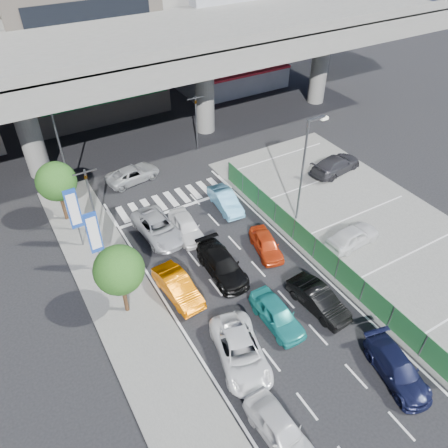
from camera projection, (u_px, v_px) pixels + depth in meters
ground at (264, 310)px, 25.79m from camera, size 120.00×120.00×0.00m
parking_lot at (374, 231)px, 31.43m from camera, size 12.00×28.00×0.06m
sidewalk_left at (128, 310)px, 25.69m from camera, size 4.00×30.00×0.12m
fence_run at (324, 257)px, 27.98m from camera, size 0.16×22.00×1.80m
expressway at (115, 54)px, 35.04m from camera, size 64.00×14.00×10.75m
building_center at (80, 36)px, 43.20m from camera, size 14.00×10.90×15.00m
building_east at (224, 31)px, 49.75m from camera, size 12.00×10.90×12.00m
traffic_light_left at (88, 186)px, 28.93m from camera, size 1.60×1.24×5.20m
traffic_light_right at (196, 110)px, 38.22m from camera, size 1.60×1.24×5.20m
street_lamp_right at (305, 163)px, 29.63m from camera, size 1.65×0.22×8.00m
street_lamp_left at (60, 138)px, 32.38m from camera, size 1.65×0.22×8.00m
signboard_near at (94, 235)px, 26.40m from camera, size 0.80×0.14×4.70m
signboard_far at (74, 211)px, 28.26m from camera, size 0.80×0.14×4.70m
tree_near at (119, 270)px, 23.60m from camera, size 2.80×2.80×4.80m
tree_far at (56, 182)px, 30.33m from camera, size 2.80×2.80×4.80m
van_white_back_left at (280, 429)px, 19.59m from camera, size 1.83×4.13×1.38m
minivan_navy_back at (397, 369)px, 22.02m from camera, size 2.62×4.58×1.25m
sedan_white_mid_left at (241, 352)px, 22.74m from camera, size 3.41×5.37×1.38m
taxi_teal_mid at (277, 314)px, 24.65m from camera, size 1.69×4.07×1.38m
hatch_black_mid_right at (318, 300)px, 25.50m from camera, size 1.84×4.30×1.38m
taxi_orange_left at (178, 287)px, 26.29m from camera, size 1.81×4.30×1.38m
sedan_black_mid at (222, 265)px, 27.76m from camera, size 2.15×4.84×1.38m
taxi_orange_right at (266, 244)px, 29.39m from camera, size 2.26×3.89×1.24m
wagon_silver_front_left at (158, 228)px, 30.65m from camera, size 2.59×5.10×1.38m
sedan_white_front_mid at (186, 227)px, 30.75m from camera, size 1.98×4.18×1.38m
kei_truck_front_right at (225, 201)px, 33.21m from camera, size 1.74×4.12×1.32m
crossing_wagon_silver at (133, 174)px, 36.21m from camera, size 4.75×2.69×1.25m
parked_sedan_white at (353, 236)px, 29.83m from camera, size 4.21×1.90×1.40m
parked_sedan_dgrey at (336, 164)px, 37.10m from camera, size 5.24×2.79×1.45m
traffic_cone at (309, 238)px, 30.18m from camera, size 0.43×0.43×0.73m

